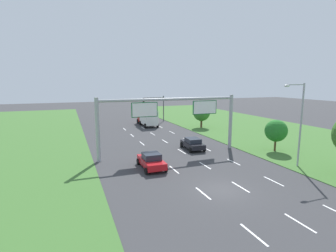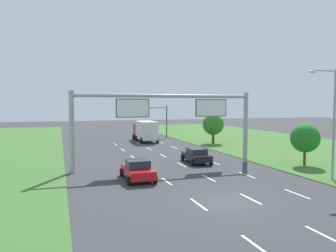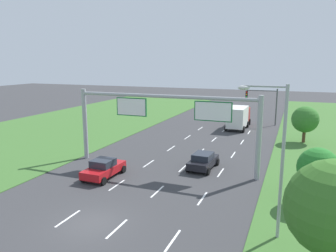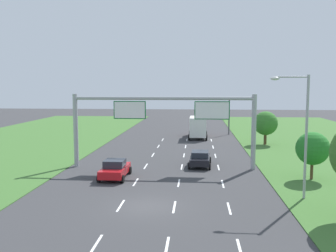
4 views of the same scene
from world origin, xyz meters
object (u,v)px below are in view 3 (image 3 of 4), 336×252
traffic_light_mast (263,100)px  roadside_tree_mid (318,168)px  box_truck (239,117)px  sign_gantry (165,115)px  car_lead_silver (203,161)px  street_lamp (276,149)px  roadside_tree_near (335,209)px  roadside_tree_far (305,119)px  car_near_red (104,168)px

traffic_light_mast → roadside_tree_mid: bearing=-77.5°
box_truck → roadside_tree_mid: bearing=-68.6°
sign_gantry → traffic_light_mast: bearing=76.2°
car_lead_silver → sign_gantry: 5.40m
street_lamp → roadside_tree_near: (2.55, -4.11, -1.15)m
box_truck → roadside_tree_near: size_ratio=1.24×
car_lead_silver → roadside_tree_far: bearing=60.6°
roadside_tree_near → sign_gantry: bearing=133.6°
traffic_light_mast → street_lamp: street_lamp is taller
traffic_light_mast → roadside_tree_far: size_ratio=1.26×
street_lamp → traffic_light_mast: bearing=96.4°
box_truck → street_lamp: bearing=-76.7°
sign_gantry → street_lamp: street_lamp is taller
roadside_tree_near → roadside_tree_mid: size_ratio=1.48×
box_truck → roadside_tree_near: (9.37, -34.07, 2.21)m
car_near_red → street_lamp: 15.32m
roadside_tree_near → roadside_tree_mid: roadside_tree_near is taller
car_near_red → traffic_light_mast: 31.11m
traffic_light_mast → street_lamp: bearing=-83.6°
car_lead_silver → traffic_light_mast: traffic_light_mast is taller
car_lead_silver → traffic_light_mast: (2.84, 24.04, 3.11)m
car_near_red → street_lamp: size_ratio=0.50×
traffic_light_mast → roadside_tree_mid: 29.37m
traffic_light_mast → roadside_tree_near: bearing=-80.5°
roadside_tree_near → car_lead_silver: bearing=123.0°
sign_gantry → street_lamp: (9.97, -9.03, 0.19)m
car_lead_silver → roadside_tree_mid: bearing=-24.0°
sign_gantry → street_lamp: size_ratio=2.03×
traffic_light_mast → roadside_tree_mid: (6.33, -28.65, -1.24)m
box_truck → roadside_tree_mid: (9.33, -24.49, 0.91)m
sign_gantry → roadside_tree_far: bearing=51.2°
car_near_red → sign_gantry: 7.04m
roadside_tree_near → box_truck: bearing=105.4°
roadside_tree_near → roadside_tree_far: bearing=91.1°
car_near_red → sign_gantry: (3.90, 4.17, 4.12)m
traffic_light_mast → roadside_tree_near: (6.38, -38.24, 0.06)m
car_lead_silver → roadside_tree_mid: (9.17, -4.62, 1.87)m
roadside_tree_near → car_near_red: bearing=151.4°
roadside_tree_mid → car_near_red: bearing=-177.8°
traffic_light_mast → roadside_tree_mid: size_ratio=1.40×
roadside_tree_near → roadside_tree_far: 28.05m
car_lead_silver → sign_gantry: size_ratio=0.24×
car_lead_silver → street_lamp: 12.84m
sign_gantry → box_truck: bearing=81.4°
car_near_red → roadside_tree_mid: bearing=2.7°
street_lamp → roadside_tree_near: size_ratio=1.44×
car_lead_silver → traffic_light_mast: size_ratio=0.74×
roadside_tree_near → roadside_tree_mid: (-0.04, 9.58, -1.30)m
box_truck → street_lamp: street_lamp is taller
traffic_light_mast → roadside_tree_mid: traffic_light_mast is taller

